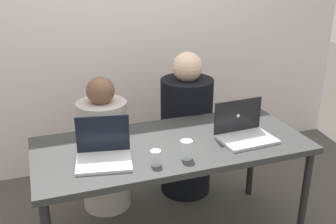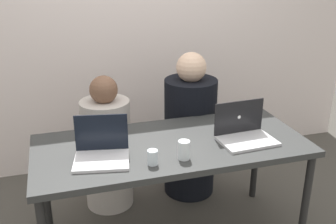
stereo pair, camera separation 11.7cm
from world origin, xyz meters
TOP-DOWN VIEW (x-y plane):
  - back_wall at (0.00, 1.30)m, footprint 4.50×0.10m
  - desk at (0.00, 0.00)m, footprint 1.72×0.77m
  - person_on_left at (-0.34, 0.58)m, footprint 0.43×0.43m
  - person_on_right at (0.34, 0.58)m, footprint 0.42×0.42m
  - laptop_front_right at (0.46, -0.09)m, footprint 0.36×0.29m
  - laptop_front_left at (-0.45, -0.08)m, footprint 0.35×0.31m
  - water_glass_center at (0.01, -0.22)m, footprint 0.07×0.07m
  - water_glass_left at (-0.18, -0.24)m, footprint 0.06×0.06m

SIDE VIEW (x-z plane):
  - person_on_left at x=-0.34m, z-range -0.06..1.00m
  - person_on_right at x=0.34m, z-range -0.07..1.12m
  - desk at x=0.00m, z-range 0.31..1.07m
  - water_glass_left at x=-0.18m, z-range 0.75..0.83m
  - water_glass_center at x=0.01m, z-range 0.75..0.86m
  - laptop_front_right at x=0.46m, z-range 0.69..0.92m
  - laptop_front_left at x=-0.45m, z-range 0.69..0.93m
  - back_wall at x=0.00m, z-range 0.00..2.44m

